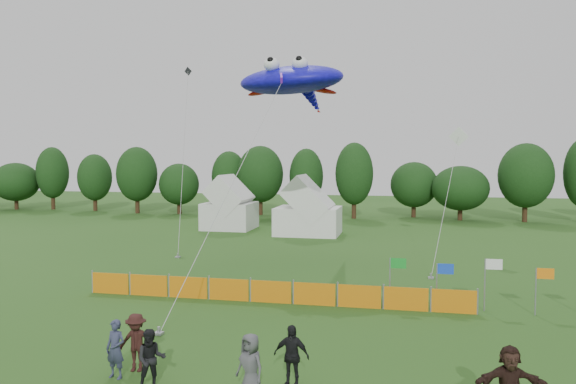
% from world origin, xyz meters
% --- Properties ---
extents(ground, '(160.00, 160.00, 0.00)m').
position_xyz_m(ground, '(0.00, 0.00, 0.00)').
color(ground, '#234C16').
rests_on(ground, ground).
extents(treeline, '(104.57, 8.78, 8.36)m').
position_xyz_m(treeline, '(1.61, 44.93, 4.18)').
color(treeline, '#382314').
rests_on(treeline, ground).
extents(tent_left, '(4.48, 4.48, 3.95)m').
position_xyz_m(tent_left, '(-11.31, 32.88, 1.99)').
color(tent_left, silver).
rests_on(tent_left, ground).
extents(tent_right, '(5.42, 4.34, 3.83)m').
position_xyz_m(tent_right, '(-3.59, 30.61, 1.93)').
color(tent_right, white).
rests_on(tent_right, ground).
extents(barrier_fence, '(17.90, 0.06, 1.00)m').
position_xyz_m(barrier_fence, '(-1.30, 8.30, 0.50)').
color(barrier_fence, '#CC700B').
rests_on(barrier_fence, ground).
extents(flag_row, '(10.73, 0.58, 2.27)m').
position_xyz_m(flag_row, '(9.11, 8.82, 1.41)').
color(flag_row, gray).
rests_on(flag_row, ground).
extents(spectator_a, '(0.71, 0.53, 1.76)m').
position_xyz_m(spectator_a, '(-3.74, -1.10, 0.88)').
color(spectator_a, '#2E324D').
rests_on(spectator_a, ground).
extents(spectator_b, '(1.04, 0.94, 1.73)m').
position_xyz_m(spectator_b, '(-2.33, -1.63, 0.87)').
color(spectator_b, black).
rests_on(spectator_b, ground).
extents(spectator_c, '(1.23, 0.80, 1.80)m').
position_xyz_m(spectator_c, '(-3.40, -0.46, 0.90)').
color(spectator_c, black).
rests_on(spectator_c, ground).
extents(spectator_d, '(1.10, 0.55, 1.81)m').
position_xyz_m(spectator_d, '(1.53, -0.59, 0.90)').
color(spectator_d, black).
rests_on(spectator_d, ground).
extents(spectator_e, '(1.06, 0.92, 1.82)m').
position_xyz_m(spectator_e, '(0.61, -1.66, 0.91)').
color(spectator_e, '#47474C').
rests_on(spectator_e, ground).
extents(spectator_f, '(1.85, 0.81, 1.92)m').
position_xyz_m(spectator_f, '(7.30, -1.52, 0.96)').
color(spectator_f, black).
rests_on(spectator_f, ground).
extents(stingray_kite, '(8.28, 24.47, 12.58)m').
position_xyz_m(stingray_kite, '(-2.41, 18.63, 11.32)').
color(stingray_kite, '#160FDE').
rests_on(stingray_kite, ground).
extents(small_kite_white, '(2.89, 9.66, 8.70)m').
position_xyz_m(small_kite_white, '(7.55, 21.98, 6.00)').
color(small_kite_white, white).
rests_on(small_kite_white, ground).
extents(small_kite_dark, '(4.08, 11.09, 14.18)m').
position_xyz_m(small_kite_dark, '(-11.87, 23.69, 7.26)').
color(small_kite_dark, black).
rests_on(small_kite_dark, ground).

